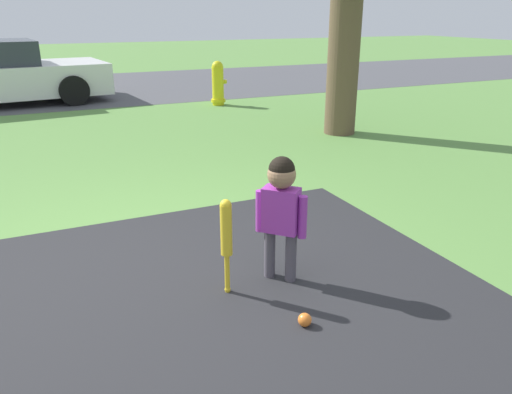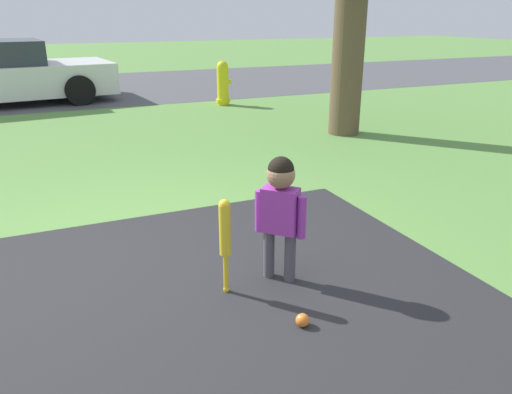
{
  "view_description": "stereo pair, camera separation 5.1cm",
  "coord_description": "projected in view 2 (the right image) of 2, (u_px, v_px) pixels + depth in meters",
  "views": [
    {
      "loc": [
        -0.54,
        -3.22,
        1.74
      ],
      "look_at": [
        0.88,
        -0.1,
        0.47
      ],
      "focal_mm": 35.0,
      "sensor_mm": 36.0,
      "label": 1
    },
    {
      "loc": [
        -0.49,
        -3.24,
        1.74
      ],
      "look_at": [
        0.88,
        -0.1,
        0.47
      ],
      "focal_mm": 35.0,
      "sensor_mm": 36.0,
      "label": 2
    }
  ],
  "objects": [
    {
      "name": "ground_plane",
      "position": [
        138.0,
        271.0,
        3.57
      ],
      "size": [
        60.0,
        60.0,
        0.0
      ],
      "primitive_type": "plane",
      "color": "#5B8C42"
    },
    {
      "name": "street_strip",
      "position": [
        58.0,
        90.0,
        11.96
      ],
      "size": [
        40.0,
        6.0,
        0.01
      ],
      "color": "#4C4C51",
      "rests_on": "ground"
    },
    {
      "name": "child",
      "position": [
        280.0,
        202.0,
        3.28
      ],
      "size": [
        0.27,
        0.28,
        0.88
      ],
      "rotation": [
        0.0,
        0.0,
        -0.81
      ],
      "color": "#4C4751",
      "rests_on": "ground"
    },
    {
      "name": "baseball_bat",
      "position": [
        225.0,
        233.0,
        3.16
      ],
      "size": [
        0.08,
        0.08,
        0.66
      ],
      "color": "yellow",
      "rests_on": "ground"
    },
    {
      "name": "sports_ball",
      "position": [
        302.0,
        320.0,
        2.93
      ],
      "size": [
        0.08,
        0.08,
        0.08
      ],
      "color": "orange",
      "rests_on": "ground"
    },
    {
      "name": "fire_hydrant",
      "position": [
        223.0,
        84.0,
        9.88
      ],
      "size": [
        0.32,
        0.29,
        0.86
      ],
      "color": "yellow",
      "rests_on": "ground"
    }
  ]
}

